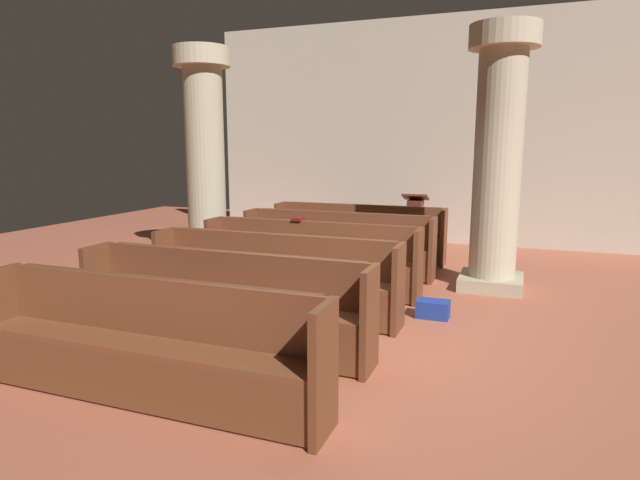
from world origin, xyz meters
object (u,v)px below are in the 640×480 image
object	(u,v)px
pew_row_3	(273,273)
pew_row_4	(222,299)
pew_row_5	(144,339)
pew_row_0	(358,230)
kneeler_box_blue	(433,309)
pillar_far_side	(205,154)
pew_row_1	(337,241)
pew_row_2	(310,255)
hymn_book	(298,219)
pillar_aisle_side	(498,156)
lectern	(415,226)

from	to	relation	value
pew_row_3	pew_row_4	bearing A→B (deg)	-90.00
pew_row_3	pew_row_5	world-z (taller)	same
pew_row_0	kneeler_box_blue	world-z (taller)	pew_row_0
pew_row_5	kneeler_box_blue	world-z (taller)	pew_row_5
pew_row_3	pew_row_4	size ratio (longest dim) A/B	1.00
pillar_far_side	kneeler_box_blue	size ratio (longest dim) A/B	9.47
pew_row_1	kneeler_box_blue	bearing A→B (deg)	-43.92
pew_row_2	pew_row_3	bearing A→B (deg)	-90.00
pillar_far_side	hymn_book	distance (m)	2.36
pew_row_0	pew_row_3	size ratio (longest dim) A/B	1.00
pillar_aisle_side	pew_row_2	bearing A→B (deg)	-155.70
pew_row_4	kneeler_box_blue	xyz separation A→B (m)	(1.77, 1.72, -0.41)
hymn_book	pew_row_1	bearing A→B (deg)	75.51
pillar_far_side	lectern	distance (m)	4.17
lectern	pillar_far_side	bearing A→B (deg)	-140.23
pew_row_1	pew_row_5	size ratio (longest dim) A/B	1.00
pillar_aisle_side	pew_row_0	bearing A→B (deg)	151.93
pew_row_5	pew_row_1	bearing A→B (deg)	90.00
pew_row_4	hymn_book	distance (m)	2.53
pew_row_3	pew_row_2	bearing A→B (deg)	90.00
pillar_far_side	pew_row_0	bearing A→B (deg)	28.88
pew_row_0	pew_row_2	bearing A→B (deg)	-90.00
pew_row_1	hymn_book	world-z (taller)	hymn_book
pew_row_5	pillar_far_side	distance (m)	5.18
pillar_aisle_side	pillar_far_side	distance (m)	4.59
pew_row_4	pew_row_5	xyz separation A→B (m)	(0.00, -1.14, 0.00)
pew_row_4	pew_row_5	world-z (taller)	same
pillar_aisle_side	pew_row_4	bearing A→B (deg)	-124.85
pew_row_1	pillar_far_side	xyz separation A→B (m)	(-2.27, -0.11, 1.33)
pew_row_2	pew_row_4	world-z (taller)	same
pew_row_2	pew_row_3	size ratio (longest dim) A/B	1.00
pillar_far_side	pillar_aisle_side	bearing A→B (deg)	0.18
pew_row_4	lectern	size ratio (longest dim) A/B	2.80
lectern	hymn_book	bearing A→B (deg)	-106.61
pew_row_5	lectern	distance (m)	7.02
pew_row_4	hymn_book	xyz separation A→B (m)	(-0.25, 2.47, 0.46)
pew_row_0	pew_row_1	world-z (taller)	same
pew_row_0	pew_row_1	bearing A→B (deg)	-90.00
kneeler_box_blue	hymn_book	bearing A→B (deg)	159.63
hymn_book	pew_row_5	bearing A→B (deg)	-86.10
pew_row_2	pillar_aisle_side	size ratio (longest dim) A/B	0.86
pew_row_4	lectern	bearing A→B (deg)	82.62
pew_row_4	pillar_far_side	size ratio (longest dim) A/B	0.86
pew_row_3	lectern	distance (m)	4.75
pew_row_5	kneeler_box_blue	distance (m)	3.39
pew_row_5	kneeler_box_blue	xyz separation A→B (m)	(1.77, 2.87, -0.41)
pew_row_1	pew_row_3	bearing A→B (deg)	-90.00
pew_row_3	pew_row_0	bearing A→B (deg)	90.00
pew_row_1	pillar_far_side	distance (m)	2.63
pew_row_1	pillar_aisle_side	distance (m)	2.67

